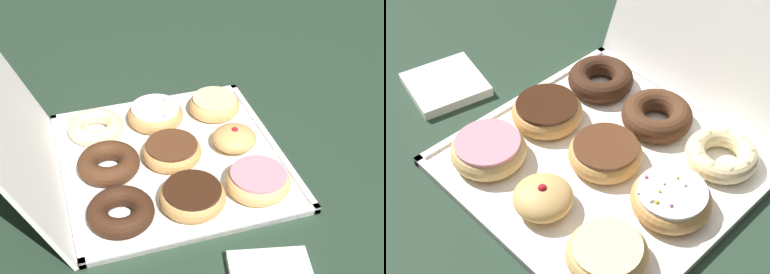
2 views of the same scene
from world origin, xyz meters
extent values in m
plane|color=#233828|center=(0.00, 0.00, 0.00)|extent=(3.00, 3.00, 0.00)
cube|color=white|center=(0.00, 0.00, 0.01)|extent=(0.43, 0.43, 0.01)
cube|color=white|center=(0.00, -0.21, 0.01)|extent=(0.43, 0.01, 0.01)
cube|color=white|center=(0.00, 0.21, 0.01)|extent=(0.43, 0.01, 0.01)
cube|color=white|center=(-0.21, 0.00, 0.01)|extent=(0.01, 0.43, 0.01)
cube|color=white|center=(0.21, 0.00, 0.01)|extent=(0.01, 0.43, 0.01)
cube|color=white|center=(0.00, 0.29, 0.18)|extent=(0.43, 0.15, 0.36)
torus|color=#E5B770|center=(-0.13, -0.13, 0.03)|extent=(0.12, 0.12, 0.04)
cylinder|color=pink|center=(-0.13, -0.13, 0.05)|extent=(0.10, 0.10, 0.01)
ellipsoid|color=tan|center=(0.00, -0.13, 0.03)|extent=(0.09, 0.09, 0.04)
sphere|color=#B21923|center=(0.00, -0.13, 0.05)|extent=(0.01, 0.01, 0.01)
torus|color=tan|center=(0.13, -0.13, 0.03)|extent=(0.11, 0.11, 0.04)
cylinder|color=beige|center=(0.13, -0.13, 0.04)|extent=(0.09, 0.09, 0.01)
torus|color=tan|center=(-0.13, 0.00, 0.03)|extent=(0.12, 0.12, 0.04)
cylinder|color=#381E11|center=(-0.13, 0.00, 0.05)|extent=(0.10, 0.10, 0.01)
torus|color=tan|center=(0.00, 0.00, 0.03)|extent=(0.12, 0.12, 0.03)
cylinder|color=#59331E|center=(0.00, 0.00, 0.04)|extent=(0.10, 0.10, 0.01)
torus|color=tan|center=(0.13, 0.00, 0.03)|extent=(0.12, 0.12, 0.04)
cylinder|color=white|center=(0.13, 0.00, 0.05)|extent=(0.10, 0.10, 0.01)
sphere|color=pink|center=(0.09, -0.01, 0.05)|extent=(0.01, 0.01, 0.01)
sphere|color=white|center=(0.14, 0.02, 0.05)|extent=(0.01, 0.01, 0.01)
sphere|color=white|center=(0.10, -0.04, 0.05)|extent=(0.00, 0.00, 0.00)
sphere|color=yellow|center=(0.13, -0.03, 0.05)|extent=(0.01, 0.01, 0.01)
sphere|color=yellow|center=(0.12, -0.02, 0.05)|extent=(0.00, 0.00, 0.00)
sphere|color=white|center=(0.11, 0.00, 0.05)|extent=(0.00, 0.00, 0.00)
sphere|color=white|center=(0.12, -0.04, 0.05)|extent=(0.01, 0.01, 0.01)
sphere|color=pink|center=(0.15, -0.02, 0.05)|extent=(0.01, 0.01, 0.01)
sphere|color=yellow|center=(0.12, 0.02, 0.05)|extent=(0.00, 0.00, 0.00)
sphere|color=white|center=(0.12, -0.03, 0.05)|extent=(0.01, 0.01, 0.01)
torus|color=#381E11|center=(-0.13, 0.13, 0.03)|extent=(0.12, 0.12, 0.04)
torus|color=#472816|center=(0.00, 0.12, 0.03)|extent=(0.12, 0.12, 0.04)
torus|color=beige|center=(0.13, 0.13, 0.03)|extent=(0.11, 0.11, 0.03)
sphere|color=beige|center=(0.17, 0.13, 0.04)|extent=(0.02, 0.02, 0.02)
sphere|color=beige|center=(0.16, 0.15, 0.04)|extent=(0.02, 0.02, 0.02)
sphere|color=beige|center=(0.13, 0.17, 0.04)|extent=(0.02, 0.02, 0.02)
sphere|color=beige|center=(0.11, 0.16, 0.04)|extent=(0.02, 0.02, 0.02)
sphere|color=beige|center=(0.09, 0.14, 0.04)|extent=(0.02, 0.02, 0.02)
sphere|color=beige|center=(0.09, 0.11, 0.04)|extent=(0.02, 0.02, 0.02)
sphere|color=beige|center=(0.11, 0.09, 0.04)|extent=(0.02, 0.02, 0.02)
sphere|color=beige|center=(0.13, 0.09, 0.04)|extent=(0.02, 0.02, 0.02)
sphere|color=beige|center=(0.16, 0.10, 0.04)|extent=(0.02, 0.02, 0.02)
camera|label=1|loc=(-0.82, 0.21, 0.71)|focal=52.03mm
camera|label=2|loc=(0.40, -0.46, 0.66)|focal=52.84mm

